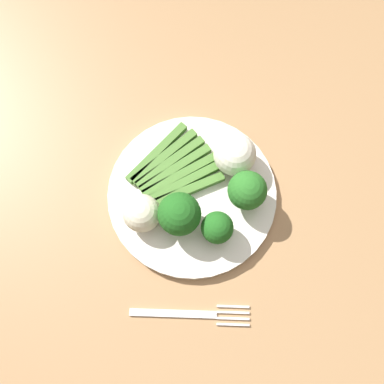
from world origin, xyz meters
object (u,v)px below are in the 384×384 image
object	(u,v)px
dining_table	(206,169)
plate	(192,195)
cauliflower_right	(235,154)
fork	(192,314)
broccoli_near_center	(247,191)
broccoli_front_left	(217,228)
cauliflower_mid	(142,213)
asparagus_bundle	(174,170)
broccoli_left	(179,214)

from	to	relation	value
dining_table	plate	distance (m)	0.13
cauliflower_right	fork	size ratio (longest dim) A/B	0.37
plate	broccoli_near_center	bearing A→B (deg)	82.32
plate	cauliflower_right	xyz separation A→B (m)	(-0.05, 0.06, 0.04)
broccoli_front_left	cauliflower_right	size ratio (longest dim) A/B	0.89
plate	broccoli_front_left	size ratio (longest dim) A/B	4.51
dining_table	broccoli_near_center	distance (m)	0.18
dining_table	cauliflower_mid	xyz separation A→B (m)	(0.12, -0.10, 0.14)
plate	dining_table	bearing A→B (deg)	161.94
cauliflower_mid	fork	world-z (taller)	cauliflower_mid
broccoli_front_left	asparagus_bundle	bearing A→B (deg)	-147.81
broccoli_near_center	plate	bearing A→B (deg)	-97.68
broccoli_left	fork	bearing A→B (deg)	5.98
broccoli_front_left	broccoli_near_center	bearing A→B (deg)	139.19
asparagus_bundle	fork	xyz separation A→B (m)	(0.20, 0.02, -0.02)
plate	asparagus_bundle	world-z (taller)	asparagus_bundle
broccoli_front_left	broccoli_left	size ratio (longest dim) A/B	0.75
cauliflower_right	broccoli_front_left	bearing A→B (deg)	-15.45
asparagus_bundle	cauliflower_right	bearing A→B (deg)	-24.41
broccoli_left	asparagus_bundle	bearing A→B (deg)	-173.76
cauliflower_mid	fork	bearing A→B (deg)	25.97
cauliflower_right	fork	distance (m)	0.23
broccoli_front_left	cauliflower_mid	size ratio (longest dim) A/B	1.03
asparagus_bundle	broccoli_near_center	xyz separation A→B (m)	(0.04, 0.10, 0.03)
cauliflower_right	cauliflower_mid	bearing A→B (deg)	-58.07
broccoli_left	broccoli_near_center	xyz separation A→B (m)	(-0.03, 0.09, -0.00)
cauliflower_right	broccoli_left	bearing A→B (deg)	-41.95
plate	cauliflower_right	bearing A→B (deg)	126.94
dining_table	broccoli_front_left	size ratio (longest dim) A/B	24.66
broccoli_left	cauliflower_mid	size ratio (longest dim) A/B	1.37
plate	fork	world-z (taller)	plate
broccoli_left	fork	xyz separation A→B (m)	(0.13, 0.01, -0.05)
broccoli_front_left	broccoli_left	bearing A→B (deg)	-108.91
broccoli_front_left	fork	size ratio (longest dim) A/B	0.33
broccoli_near_center	cauliflower_mid	size ratio (longest dim) A/B	1.26
dining_table	plate	bearing A→B (deg)	-18.06
broccoli_near_center	cauliflower_right	distance (m)	0.06
broccoli_front_left	cauliflower_mid	xyz separation A→B (m)	(-0.02, -0.10, -0.00)
dining_table	cauliflower_right	xyz separation A→B (m)	(0.03, 0.04, 0.14)
broccoli_front_left	broccoli_near_center	xyz separation A→B (m)	(-0.05, 0.04, 0.01)
cauliflower_mid	cauliflower_right	xyz separation A→B (m)	(-0.08, 0.13, 0.00)
broccoli_left	cauliflower_right	bearing A→B (deg)	138.05
broccoli_left	cauliflower_right	distance (m)	0.12
cauliflower_right	fork	xyz separation A→B (m)	(0.22, -0.07, -0.04)
dining_table	broccoli_near_center	xyz separation A→B (m)	(0.09, 0.05, 0.15)
asparagus_bundle	broccoli_left	bearing A→B (deg)	-116.35
plate	broccoli_front_left	bearing A→B (deg)	28.68
dining_table	plate	size ratio (longest dim) A/B	5.46
dining_table	broccoli_left	world-z (taller)	broccoli_left
broccoli_near_center	cauliflower_right	bearing A→B (deg)	-166.77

